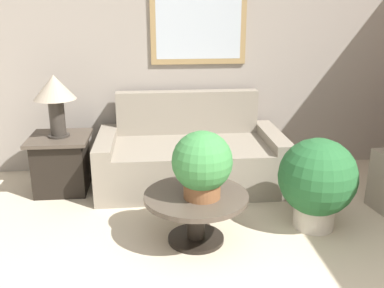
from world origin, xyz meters
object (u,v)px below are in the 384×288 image
(coffee_table, at_px, (196,207))
(couch_main, at_px, (190,157))
(side_table, at_px, (62,163))
(table_lamp, at_px, (55,93))
(potted_plant_on_table, at_px, (202,164))
(potted_plant_floor, at_px, (317,180))

(coffee_table, bearing_deg, couch_main, 87.06)
(couch_main, height_order, coffee_table, couch_main)
(side_table, relative_size, table_lamp, 0.96)
(side_table, bearing_deg, coffee_table, -41.84)
(table_lamp, bearing_deg, side_table, 0.00)
(table_lamp, distance_m, potted_plant_on_table, 1.80)
(potted_plant_on_table, bearing_deg, coffee_table, 127.21)
(couch_main, relative_size, potted_plant_on_table, 3.63)
(side_table, bearing_deg, couch_main, 2.08)
(couch_main, distance_m, potted_plant_on_table, 1.30)
(coffee_table, height_order, potted_plant_on_table, potted_plant_on_table)
(table_lamp, bearing_deg, couch_main, 2.08)
(potted_plant_on_table, bearing_deg, couch_main, 89.06)
(side_table, distance_m, potted_plant_on_table, 1.81)
(table_lamp, bearing_deg, potted_plant_on_table, -42.25)
(couch_main, bearing_deg, potted_plant_on_table, -90.94)
(couch_main, bearing_deg, table_lamp, -177.92)
(potted_plant_on_table, relative_size, potted_plant_floor, 0.67)
(table_lamp, distance_m, potted_plant_floor, 2.59)
(couch_main, xyz_separation_m, coffee_table, (-0.06, -1.19, 0.01))
(side_table, height_order, table_lamp, table_lamp)
(side_table, bearing_deg, potted_plant_floor, -23.51)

